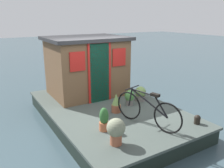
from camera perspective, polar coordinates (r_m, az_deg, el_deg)
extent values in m
plane|color=#384C54|center=(6.59, -0.91, -8.98)|extent=(60.00, 60.00, 0.00)
cube|color=#424C47|center=(6.43, -0.93, -5.82)|extent=(4.88, 3.14, 0.06)
cube|color=black|center=(6.52, -0.92, -7.54)|extent=(4.78, 3.08, 0.36)
cube|color=brown|center=(7.31, -6.28, 4.09)|extent=(1.68, 2.19, 1.71)
cube|color=#28282B|center=(7.18, -6.51, 11.19)|extent=(1.88, 2.39, 0.10)
cube|color=#144733|center=(6.56, -3.09, 2.69)|extent=(0.04, 0.60, 1.70)
cube|color=red|center=(6.55, -3.07, 3.10)|extent=(0.03, 0.72, 1.80)
cube|color=red|center=(6.81, 1.78, 6.64)|extent=(0.03, 0.44, 0.52)
cube|color=red|center=(6.20, -8.53, 5.51)|extent=(0.03, 0.44, 0.52)
torus|color=black|center=(5.57, 4.20, -5.35)|extent=(0.67, 0.22, 0.69)
torus|color=black|center=(5.04, 13.62, -8.21)|extent=(0.67, 0.22, 0.69)
cylinder|color=black|center=(5.18, 9.15, -4.61)|extent=(0.95, 0.30, 0.47)
cylinder|color=black|center=(5.20, 7.72, -2.09)|extent=(0.61, 0.20, 0.06)
cylinder|color=black|center=(5.03, 12.11, -5.61)|extent=(0.36, 0.13, 0.43)
cylinder|color=black|center=(5.47, 4.59, -3.32)|extent=(0.12, 0.07, 0.45)
cube|color=black|center=(5.03, 10.64, -2.69)|extent=(0.22, 0.15, 0.06)
cylinder|color=black|center=(5.36, 5.00, -0.91)|extent=(0.16, 0.49, 0.02)
cylinder|color=slate|center=(6.90, 7.01, -3.44)|extent=(0.30, 0.30, 0.15)
sphere|color=#70934C|center=(6.84, 7.07, -1.95)|extent=(0.32, 0.32, 0.32)
cylinder|color=#B2603D|center=(5.12, -1.97, -10.39)|extent=(0.22, 0.22, 0.19)
ellipsoid|color=#2D602D|center=(5.01, -1.99, -7.99)|extent=(0.20, 0.20, 0.40)
cylinder|color=slate|center=(6.51, 4.34, -4.54)|extent=(0.20, 0.20, 0.16)
ellipsoid|color=#4C8942|center=(6.45, 4.37, -2.93)|extent=(0.28, 0.28, 0.32)
cylinder|color=#935138|center=(6.03, 1.03, -6.02)|extent=(0.24, 0.24, 0.20)
cone|color=#70934C|center=(5.94, 1.04, -3.79)|extent=(0.22, 0.22, 0.30)
cylinder|color=#935138|center=(4.60, 0.98, -13.44)|extent=(0.23, 0.23, 0.23)
sphere|color=gray|center=(4.48, 0.99, -10.75)|extent=(0.37, 0.37, 0.37)
cylinder|color=black|center=(5.76, 20.34, -8.55)|extent=(0.14, 0.14, 0.15)
sphere|color=black|center=(5.73, 20.41, -7.88)|extent=(0.15, 0.15, 0.15)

